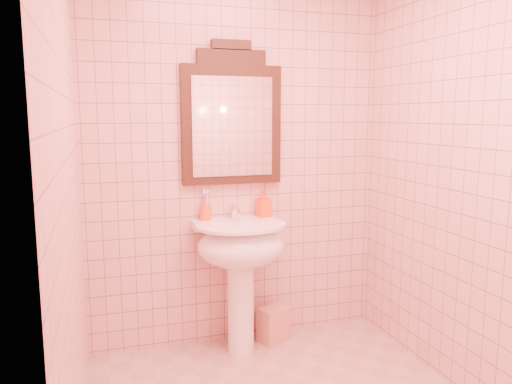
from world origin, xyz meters
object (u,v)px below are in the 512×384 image
object	(u,v)px
mirror	(232,119)
toothbrush_cup	(205,212)
towel	(273,324)
pedestal_sink	(241,254)
soap_dispenser	(263,204)

from	to	relation	value
mirror	toothbrush_cup	world-z (taller)	mirror
mirror	towel	xyz separation A→B (m)	(0.26, -0.11, -1.40)
pedestal_sink	mirror	world-z (taller)	mirror
pedestal_sink	mirror	xyz separation A→B (m)	(0.00, 0.20, 0.86)
pedestal_sink	toothbrush_cup	bearing A→B (deg)	135.95
toothbrush_cup	towel	world-z (taller)	toothbrush_cup
pedestal_sink	toothbrush_cup	xyz separation A→B (m)	(-0.19, 0.18, 0.25)
toothbrush_cup	pedestal_sink	bearing A→B (deg)	-44.05
mirror	toothbrush_cup	xyz separation A→B (m)	(-0.19, -0.02, -0.61)
soap_dispenser	towel	xyz separation A→B (m)	(0.05, -0.07, -0.83)
mirror	soap_dispenser	size ratio (longest dim) A/B	5.03
mirror	toothbrush_cup	distance (m)	0.64
pedestal_sink	soap_dispenser	world-z (taller)	soap_dispenser
pedestal_sink	toothbrush_cup	size ratio (longest dim) A/B	4.84
soap_dispenser	towel	bearing A→B (deg)	-68.59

